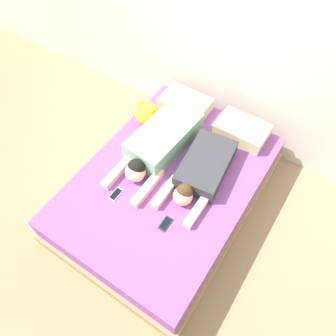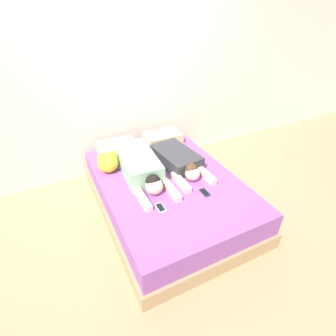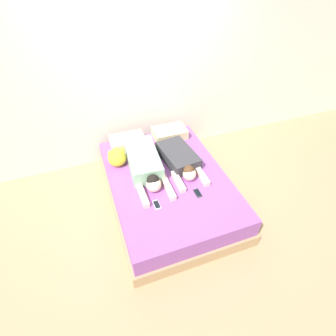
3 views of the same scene
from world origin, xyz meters
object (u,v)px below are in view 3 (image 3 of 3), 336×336
(bed, at_px, (168,189))
(person_left, at_px, (145,164))
(pillow_head_left, at_px, (128,142))
(person_right, at_px, (180,160))
(cell_phone_right, at_px, (198,193))
(cell_phone_left, at_px, (157,205))
(pillow_head_right, at_px, (170,133))
(plush_toy, at_px, (117,157))

(bed, bearing_deg, person_left, 138.00)
(pillow_head_left, bearing_deg, bed, -68.43)
(person_right, distance_m, cell_phone_right, 0.57)
(cell_phone_left, bearing_deg, cell_phone_right, 0.58)
(pillow_head_right, bearing_deg, cell_phone_left, -116.44)
(bed, bearing_deg, pillow_head_left, 111.57)
(pillow_head_right, distance_m, cell_phone_right, 1.22)
(cell_phone_right, xyz_separation_m, plush_toy, (-0.79, 0.85, 0.12))
(bed, relative_size, plush_toy, 8.32)
(pillow_head_left, xyz_separation_m, person_left, (0.09, -0.61, 0.04))
(person_left, bearing_deg, pillow_head_left, 98.03)
(person_right, relative_size, cell_phone_right, 6.78)
(pillow_head_right, bearing_deg, person_right, -97.64)
(plush_toy, bearing_deg, person_right, -19.83)
(person_left, height_order, cell_phone_left, person_left)
(pillow_head_right, distance_m, person_right, 0.66)
(person_right, height_order, plush_toy, plush_toy)
(person_right, xyz_separation_m, cell_phone_right, (-0.00, -0.56, -0.08))
(pillow_head_right, relative_size, cell_phone_right, 3.60)
(cell_phone_right, bearing_deg, pillow_head_right, 85.79)
(pillow_head_right, bearing_deg, bed, -111.57)
(bed, distance_m, pillow_head_left, 0.93)
(pillow_head_right, distance_m, cell_phone_left, 1.37)
(bed, relative_size, person_right, 2.25)
(cell_phone_right, distance_m, plush_toy, 1.17)
(plush_toy, bearing_deg, bed, -39.47)
(person_right, bearing_deg, pillow_head_right, 82.36)
(pillow_head_left, height_order, person_right, person_right)
(pillow_head_left, height_order, cell_phone_right, pillow_head_left)
(bed, relative_size, cell_phone_left, 15.28)
(bed, xyz_separation_m, cell_phone_right, (0.24, -0.39, 0.23))
(cell_phone_left, distance_m, plush_toy, 0.91)
(cell_phone_right, height_order, plush_toy, plush_toy)
(bed, distance_m, pillow_head_right, 0.93)
(cell_phone_left, bearing_deg, pillow_head_right, 63.56)
(person_left, bearing_deg, pillow_head_right, 47.06)
(bed, distance_m, plush_toy, 0.80)
(pillow_head_right, relative_size, plush_toy, 1.96)
(bed, height_order, pillow_head_left, pillow_head_left)
(pillow_head_left, xyz_separation_m, plush_toy, (-0.23, -0.37, 0.06))
(person_right, height_order, cell_phone_right, person_right)
(person_left, distance_m, cell_phone_left, 0.63)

